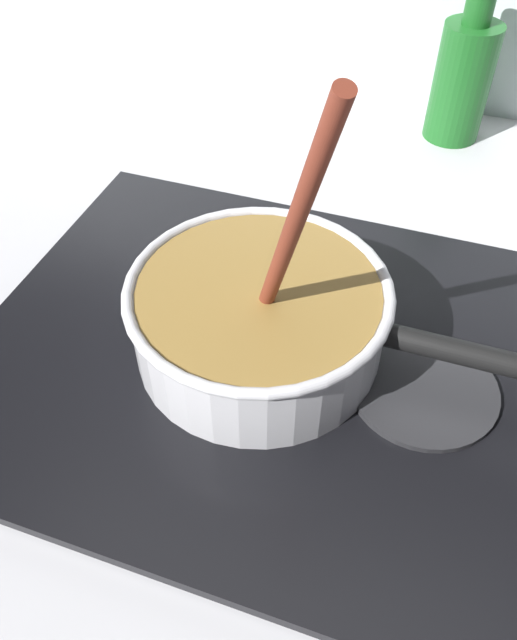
{
  "coord_description": "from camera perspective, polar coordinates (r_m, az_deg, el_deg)",
  "views": [
    {
      "loc": [
        0.25,
        -0.2,
        0.48
      ],
      "look_at": [
        0.11,
        0.2,
        0.05
      ],
      "focal_mm": 35.45,
      "sensor_mm": 36.0,
      "label": 1
    }
  ],
  "objects": [
    {
      "name": "sauce_bottle",
      "position": [
        0.98,
        17.97,
        20.12
      ],
      "size": [
        0.08,
        0.08,
        0.22
      ],
      "color": "#19591E",
      "rests_on": "ground"
    },
    {
      "name": "cooking_pan",
      "position": [
        0.6,
        0.2,
        0.34
      ],
      "size": [
        0.42,
        0.25,
        0.32
      ],
      "color": "silver",
      "rests_on": "hob_plate"
    },
    {
      "name": "hob_plate",
      "position": [
        0.63,
        0.0,
        -2.85
      ],
      "size": [
        0.56,
        0.48,
        0.01
      ],
      "primitive_type": "cube",
      "color": "black",
      "rests_on": "ground"
    },
    {
      "name": "burner_ring",
      "position": [
        0.63,
        0.0,
        -2.24
      ],
      "size": [
        0.19,
        0.19,
        0.01
      ],
      "primitive_type": "torus",
      "color": "#592D0C",
      "rests_on": "hob_plate"
    },
    {
      "name": "spare_burner",
      "position": [
        0.61,
        14.66,
        -5.95
      ],
      "size": [
        0.14,
        0.14,
        0.01
      ],
      "primitive_type": "cylinder",
      "color": "#262628",
      "rests_on": "hob_plate"
    },
    {
      "name": "ground",
      "position": [
        0.6,
        -17.04,
        -15.24
      ],
      "size": [
        2.4,
        1.6,
        0.04
      ],
      "primitive_type": "cube",
      "color": "#B7B7BC"
    }
  ]
}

